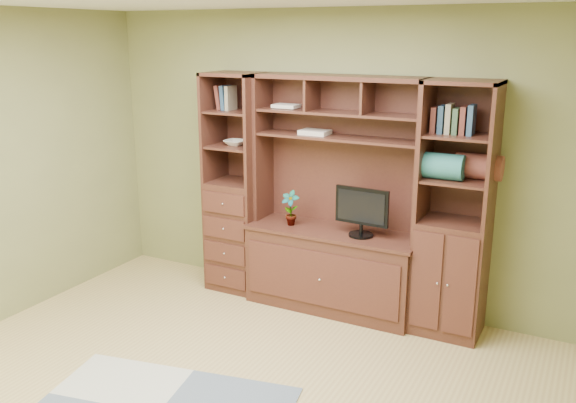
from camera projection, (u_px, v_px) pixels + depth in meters
The scene contains 10 objects.
room at pixel (198, 216), 3.74m from camera, with size 4.60×4.10×2.64m.
center_hutch at pixel (333, 197), 5.22m from camera, with size 1.54×0.53×2.05m, color #432117.
left_tower at pixel (237, 184), 5.70m from camera, with size 0.50×0.45×2.05m, color #432117.
right_tower at pixel (454, 212), 4.80m from camera, with size 0.55×0.45×2.05m, color #432117.
monitor at pixel (362, 203), 5.07m from camera, with size 0.47×0.21×0.58m, color black.
orchid at pixel (290, 208), 5.41m from camera, with size 0.17×0.11×0.31m, color #995633.
magazines at pixel (315, 132), 5.26m from camera, with size 0.25×0.18×0.04m, color beige.
bowl at pixel (235, 143), 5.60m from camera, with size 0.20×0.20×0.05m, color silver.
blanket_teal at pixel (441, 166), 4.72m from camera, with size 0.35×0.20×0.20m, color #2A6F6C.
blanket_red at pixel (479, 167), 4.71m from camera, with size 0.36×0.20×0.20m, color brown.
Camera 1 is at (2.14, -2.92, 2.38)m, focal length 38.00 mm.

